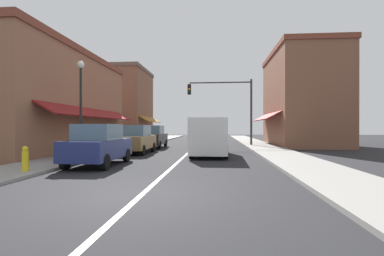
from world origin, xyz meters
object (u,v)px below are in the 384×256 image
at_px(fire_hydrant, 25,159).
at_px(parked_car_third_left, 153,137).
at_px(parked_car_nearest_left, 99,145).
at_px(traffic_signal_mast_arm, 229,100).
at_px(parked_car_second_left, 136,139).
at_px(van_in_lane, 210,136).
at_px(street_lamp_left_near, 81,94).

bearing_deg(fire_hydrant, parked_car_third_left, 83.22).
height_order(parked_car_nearest_left, traffic_signal_mast_arm, traffic_signal_mast_arm).
relative_size(parked_car_second_left, parked_car_third_left, 1.00).
bearing_deg(traffic_signal_mast_arm, parked_car_third_left, -154.62).
bearing_deg(van_in_lane, street_lamp_left_near, -159.98).
relative_size(parked_car_second_left, van_in_lane, 0.79).
distance_m(van_in_lane, traffic_signal_mast_arm, 9.41).
distance_m(van_in_lane, fire_hydrant, 9.45).
bearing_deg(parked_car_nearest_left, parked_car_third_left, 89.45).
distance_m(parked_car_third_left, van_in_lane, 7.57).
height_order(parked_car_nearest_left, parked_car_third_left, same).
height_order(van_in_lane, traffic_signal_mast_arm, traffic_signal_mast_arm).
xyz_separation_m(parked_car_nearest_left, street_lamp_left_near, (-1.93, 2.33, 2.49)).
relative_size(parked_car_nearest_left, parked_car_third_left, 1.00).
distance_m(parked_car_nearest_left, street_lamp_left_near, 3.92).
relative_size(parked_car_nearest_left, street_lamp_left_near, 0.82).
bearing_deg(fire_hydrant, parked_car_second_left, 79.03).
bearing_deg(traffic_signal_mast_arm, street_lamp_left_near, -125.81).
bearing_deg(van_in_lane, parked_car_nearest_left, -134.22).
xyz_separation_m(parked_car_nearest_left, van_in_lane, (4.64, 4.58, 0.27)).
distance_m(parked_car_third_left, fire_hydrant, 13.16).
distance_m(parked_car_second_left, street_lamp_left_near, 4.57).
relative_size(traffic_signal_mast_arm, fire_hydrant, 6.67).
bearing_deg(van_in_lane, fire_hydrant, -130.03).
distance_m(parked_car_second_left, van_in_lane, 4.76).
xyz_separation_m(van_in_lane, fire_hydrant, (-6.21, -7.10, -0.60)).
relative_size(parked_car_nearest_left, van_in_lane, 0.79).
distance_m(parked_car_third_left, street_lamp_left_near, 8.79).
relative_size(parked_car_third_left, street_lamp_left_near, 0.82).
height_order(parked_car_nearest_left, van_in_lane, van_in_lane).
distance_m(street_lamp_left_near, fire_hydrant, 5.62).
relative_size(parked_car_second_left, traffic_signal_mast_arm, 0.71).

